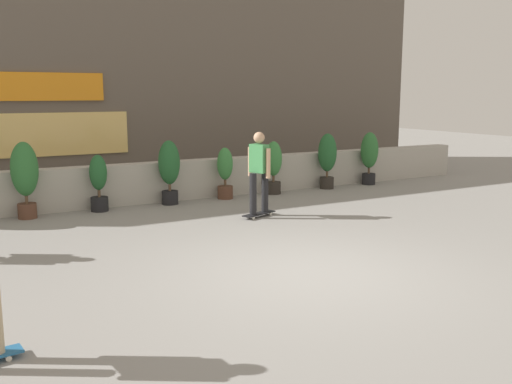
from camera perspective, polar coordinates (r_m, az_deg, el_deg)
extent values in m
plane|color=gray|center=(7.98, 5.30, -8.01)|extent=(48.00, 48.00, 0.00)
cube|color=#B2ADA3|center=(13.14, -9.59, 1.03)|extent=(18.00, 0.40, 0.90)
cube|color=#60564C|center=(16.83, -14.57, 12.34)|extent=(20.00, 2.00, 6.50)
cube|color=orange|center=(15.41, -20.22, 9.88)|extent=(2.80, 0.08, 0.70)
cube|color=#F2CC72|center=(15.45, -19.96, 5.44)|extent=(4.00, 0.06, 1.10)
cylinder|color=brown|center=(12.10, -21.94, -1.76)|extent=(0.36, 0.36, 0.30)
cylinder|color=brown|center=(12.06, -22.01, -0.72)|extent=(0.06, 0.06, 0.15)
ellipsoid|color=#2D6B33|center=(11.97, -22.19, 2.15)|extent=(0.52, 0.52, 1.07)
cylinder|color=black|center=(12.35, -15.40, -1.17)|extent=(0.36, 0.36, 0.30)
cylinder|color=brown|center=(12.31, -15.45, -0.15)|extent=(0.06, 0.06, 0.15)
ellipsoid|color=#235B2D|center=(12.24, -15.54, 1.90)|extent=(0.36, 0.36, 0.74)
cylinder|color=black|center=(12.80, -8.61, -0.55)|extent=(0.36, 0.36, 0.30)
cylinder|color=brown|center=(12.76, -8.64, 0.45)|extent=(0.06, 0.06, 0.15)
ellipsoid|color=#235B2D|center=(12.68, -8.70, 2.95)|extent=(0.47, 0.47, 0.97)
cylinder|color=brown|center=(13.33, -3.10, -0.03)|extent=(0.36, 0.36, 0.30)
cylinder|color=brown|center=(13.29, -3.11, 0.93)|extent=(0.06, 0.06, 0.15)
ellipsoid|color=#387F3D|center=(13.23, -3.13, 2.85)|extent=(0.37, 0.37, 0.75)
cylinder|color=#2D2823|center=(13.94, 1.76, 0.43)|extent=(0.36, 0.36, 0.30)
cylinder|color=brown|center=(13.91, 1.76, 1.34)|extent=(0.06, 0.06, 0.15)
ellipsoid|color=#387F3D|center=(13.84, 1.77, 3.37)|extent=(0.41, 0.41, 0.84)
cylinder|color=#2D2823|center=(14.82, 7.10, 0.92)|extent=(0.36, 0.36, 0.30)
cylinder|color=brown|center=(14.79, 7.12, 1.78)|extent=(0.06, 0.06, 0.15)
ellipsoid|color=#235B2D|center=(14.72, 7.17, 3.95)|extent=(0.48, 0.48, 0.97)
cylinder|color=black|center=(15.68, 11.21, 1.30)|extent=(0.36, 0.36, 0.30)
cylinder|color=brown|center=(15.65, 11.24, 2.11)|extent=(0.06, 0.06, 0.15)
ellipsoid|color=#2D6B33|center=(15.58, 11.31, 4.14)|extent=(0.47, 0.47, 0.96)
cube|color=black|center=(11.38, 0.31, -2.17)|extent=(0.82, 0.46, 0.02)
cylinder|color=silver|center=(11.15, -0.26, -2.63)|extent=(0.06, 0.05, 0.06)
cylinder|color=silver|center=(11.25, -0.87, -2.52)|extent=(0.06, 0.05, 0.06)
cylinder|color=silver|center=(11.53, 1.45, -2.21)|extent=(0.06, 0.05, 0.06)
cylinder|color=silver|center=(11.63, 0.85, -2.10)|extent=(0.06, 0.05, 0.06)
cylinder|color=black|center=(11.17, -0.30, -0.21)|extent=(0.14, 0.14, 0.82)
cylinder|color=black|center=(11.43, 0.90, 0.03)|extent=(0.14, 0.14, 0.82)
cube|color=#3F8C4C|center=(11.20, 0.31, 3.39)|extent=(0.31, 0.41, 0.56)
sphere|color=tan|center=(11.16, 0.31, 5.48)|extent=(0.22, 0.22, 0.22)
cylinder|color=tan|center=(11.06, 1.23, 2.88)|extent=(0.09, 0.09, 0.58)
cylinder|color=tan|center=(11.36, -0.59, 3.08)|extent=(0.09, 0.09, 0.58)
cylinder|color=silver|center=(6.09, -23.87, -14.46)|extent=(0.06, 0.04, 0.06)
cylinder|color=silver|center=(5.94, -23.54, -15.04)|extent=(0.06, 0.04, 0.06)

